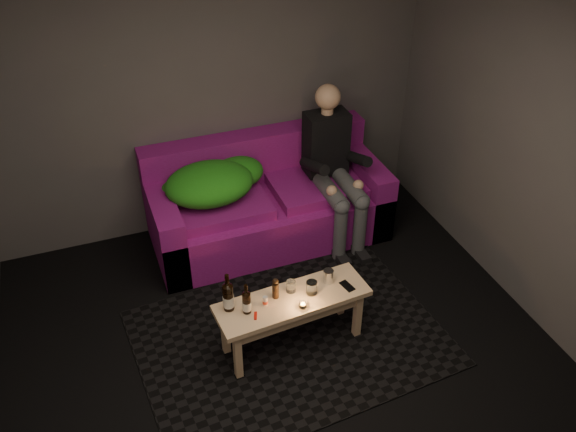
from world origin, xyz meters
The scene contains 17 objects.
floor centered at (0.00, 0.00, 0.00)m, with size 4.50×4.50×0.00m, color black.
room centered at (0.00, 0.47, 1.64)m, with size 4.50×4.50×4.50m.
rug centered at (0.11, 0.48, 0.01)m, with size 2.27×1.65×0.01m, color black.
sofa centered at (0.38, 1.82, 0.33)m, with size 2.12×0.95×0.91m.
green_blanket centered at (-0.10, 1.81, 0.69)m, with size 0.93×0.63×0.32m.
person centered at (0.96, 1.65, 0.73)m, with size 0.38×0.88×1.41m.
coffee_table centered at (0.11, 0.43, 0.38)m, with size 1.16×0.44×0.46m.
beer_bottle_a centered at (-0.35, 0.49, 0.58)m, with size 0.08×0.08×0.31m.
beer_bottle_b centered at (-0.24, 0.41, 0.56)m, with size 0.06×0.06×0.25m.
salt_shaker centered at (-0.10, 0.43, 0.50)m, with size 0.04×0.04×0.08m, color silver.
pepper_mill centered at (-0.01, 0.48, 0.53)m, with size 0.05×0.05×0.13m, color black.
tumbler_back centered at (0.12, 0.50, 0.51)m, with size 0.07×0.07×0.09m, color white.
tealight centered at (0.14, 0.32, 0.49)m, with size 0.06×0.06×0.04m.
tumbler_front centered at (0.25, 0.43, 0.52)m, with size 0.08×0.08×0.10m, color white.
steel_cup centered at (0.42, 0.50, 0.52)m, with size 0.08×0.08×0.11m, color #BABCC1.
smartphone centered at (0.53, 0.40, 0.47)m, with size 0.06×0.13×0.01m, color black.
red_lighter centered at (-0.20, 0.35, 0.47)m, with size 0.02×0.07×0.01m, color red.
Camera 1 is at (-1.06, -2.58, 3.50)m, focal length 38.00 mm.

